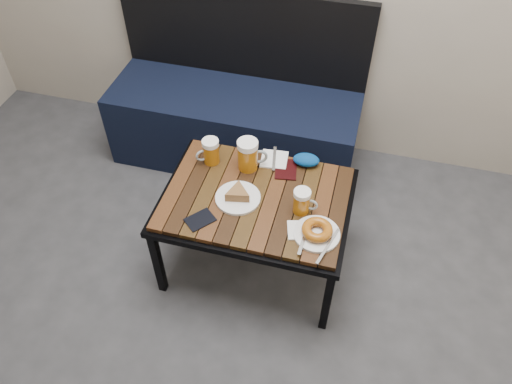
% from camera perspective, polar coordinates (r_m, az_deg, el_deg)
% --- Properties ---
extents(bench, '(1.40, 0.50, 0.95)m').
position_cam_1_polar(bench, '(2.93, -2.35, 8.41)').
color(bench, black).
rests_on(bench, ground).
extents(cafe_table, '(0.84, 0.62, 0.47)m').
position_cam_1_polar(cafe_table, '(2.23, 0.00, -1.27)').
color(cafe_table, black).
rests_on(cafe_table, ground).
extents(beer_mug_left, '(0.12, 0.10, 0.13)m').
position_cam_1_polar(beer_mug_left, '(2.33, -5.22, 4.65)').
color(beer_mug_left, '#A85E0D').
rests_on(beer_mug_left, cafe_table).
extents(beer_mug_centre, '(0.15, 0.12, 0.15)m').
position_cam_1_polar(beer_mug_centre, '(2.28, -0.87, 4.27)').
color(beer_mug_centre, '#A85E0D').
rests_on(beer_mug_centre, cafe_table).
extents(beer_mug_right, '(0.11, 0.07, 0.12)m').
position_cam_1_polar(beer_mug_right, '(2.11, 5.29, -1.06)').
color(beer_mug_right, '#A85E0D').
rests_on(beer_mug_right, cafe_table).
extents(plate_pie, '(0.20, 0.20, 0.06)m').
position_cam_1_polar(plate_pie, '(2.18, -2.09, -0.40)').
color(plate_pie, white).
rests_on(plate_pie, cafe_table).
extents(plate_bagel, '(0.19, 0.25, 0.05)m').
position_cam_1_polar(plate_bagel, '(2.06, 6.98, -4.52)').
color(plate_bagel, white).
rests_on(plate_bagel, cafe_table).
extents(napkin_left, '(0.13, 0.16, 0.01)m').
position_cam_1_polar(napkin_left, '(2.36, 2.10, 3.75)').
color(napkin_left, white).
rests_on(napkin_left, cafe_table).
extents(napkin_right, '(0.14, 0.13, 0.01)m').
position_cam_1_polar(napkin_right, '(2.08, 5.28, -4.37)').
color(napkin_right, white).
rests_on(napkin_right, cafe_table).
extents(passport_navy, '(0.14, 0.14, 0.01)m').
position_cam_1_polar(passport_navy, '(2.12, -6.41, -3.17)').
color(passport_navy, black).
rests_on(passport_navy, cafe_table).
extents(passport_burgundy, '(0.12, 0.15, 0.01)m').
position_cam_1_polar(passport_burgundy, '(2.32, 3.44, 2.61)').
color(passport_burgundy, black).
rests_on(passport_burgundy, cafe_table).
extents(knit_pouch, '(0.13, 0.09, 0.05)m').
position_cam_1_polar(knit_pouch, '(2.34, 5.76, 3.67)').
color(knit_pouch, '#051487').
rests_on(knit_pouch, cafe_table).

